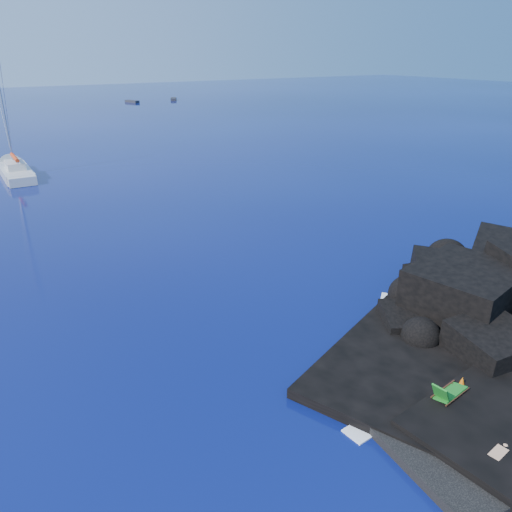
{
  "coord_description": "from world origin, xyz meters",
  "views": [
    {
      "loc": [
        -10.39,
        -7.28,
        12.75
      ],
      "look_at": [
        3.28,
        14.69,
        2.0
      ],
      "focal_mm": 35.0,
      "sensor_mm": 36.0,
      "label": 1
    }
  ],
  "objects_px": {
    "sunbather": "(498,455)",
    "distant_boat_b": "(174,100)",
    "marker_cone": "(462,383)",
    "deck_chair": "(451,388)",
    "sailboat": "(17,177)",
    "distant_boat_a": "(132,103)"
  },
  "relations": [
    {
      "from": "sunbather",
      "to": "distant_boat_b",
      "type": "height_order",
      "value": "sunbather"
    },
    {
      "from": "distant_boat_a",
      "to": "distant_boat_b",
      "type": "height_order",
      "value": "distant_boat_b"
    },
    {
      "from": "sunbather",
      "to": "deck_chair",
      "type": "bearing_deg",
      "value": 59.92
    },
    {
      "from": "sunbather",
      "to": "distant_boat_b",
      "type": "relative_size",
      "value": 0.38
    },
    {
      "from": "distant_boat_b",
      "to": "marker_cone",
      "type": "bearing_deg",
      "value": -83.29
    },
    {
      "from": "distant_boat_b",
      "to": "deck_chair",
      "type": "bearing_deg",
      "value": -83.65
    },
    {
      "from": "marker_cone",
      "to": "distant_boat_a",
      "type": "relative_size",
      "value": 0.14
    },
    {
      "from": "distant_boat_a",
      "to": "distant_boat_b",
      "type": "xyz_separation_m",
      "value": [
        11.74,
        0.43,
        0.0
      ]
    },
    {
      "from": "sailboat",
      "to": "sunbather",
      "type": "relative_size",
      "value": 8.07
    },
    {
      "from": "marker_cone",
      "to": "distant_boat_b",
      "type": "distance_m",
      "value": 128.36
    },
    {
      "from": "deck_chair",
      "to": "distant_boat_b",
      "type": "relative_size",
      "value": 0.36
    },
    {
      "from": "deck_chair",
      "to": "distant_boat_b",
      "type": "height_order",
      "value": "deck_chair"
    },
    {
      "from": "distant_boat_b",
      "to": "distant_boat_a",
      "type": "bearing_deg",
      "value": -152.99
    },
    {
      "from": "marker_cone",
      "to": "sailboat",
      "type": "bearing_deg",
      "value": 100.67
    },
    {
      "from": "marker_cone",
      "to": "distant_boat_a",
      "type": "distance_m",
      "value": 124.77
    },
    {
      "from": "deck_chair",
      "to": "distant_boat_b",
      "type": "bearing_deg",
      "value": 63.59
    },
    {
      "from": "marker_cone",
      "to": "distant_boat_b",
      "type": "height_order",
      "value": "marker_cone"
    },
    {
      "from": "sunbather",
      "to": "marker_cone",
      "type": "xyz_separation_m",
      "value": [
        2.05,
        2.96,
        0.11
      ]
    },
    {
      "from": "sailboat",
      "to": "distant_boat_a",
      "type": "distance_m",
      "value": 81.33
    },
    {
      "from": "deck_chair",
      "to": "marker_cone",
      "type": "relative_size",
      "value": 2.84
    },
    {
      "from": "sailboat",
      "to": "distant_boat_a",
      "type": "relative_size",
      "value": 3.28
    },
    {
      "from": "sunbather",
      "to": "distant_boat_a",
      "type": "height_order",
      "value": "sunbather"
    }
  ]
}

